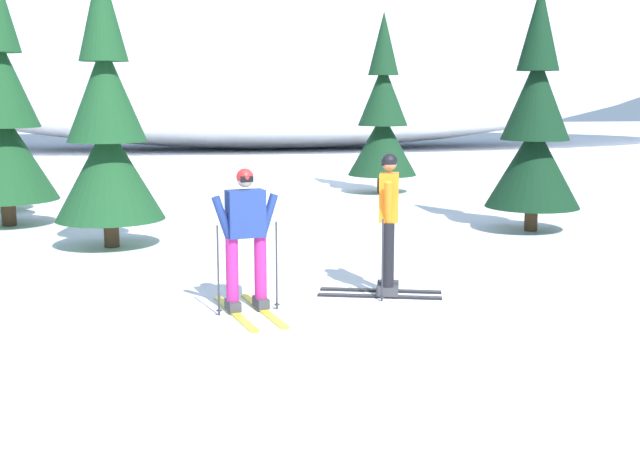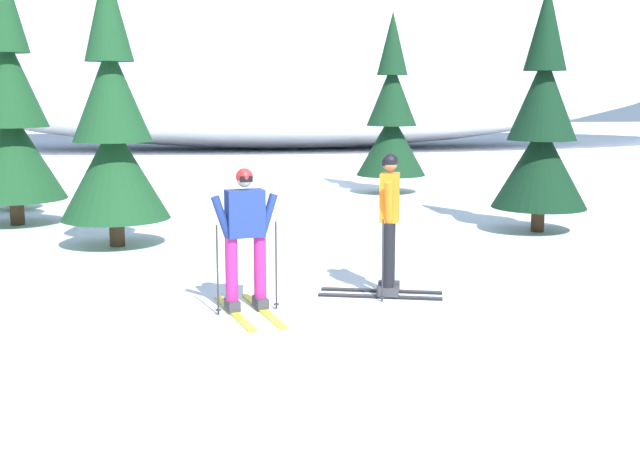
# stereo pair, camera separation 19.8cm
# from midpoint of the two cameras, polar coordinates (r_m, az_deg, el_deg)

# --- Properties ---
(ground_plane) EXTENTS (120.00, 120.00, 0.00)m
(ground_plane) POSITION_cam_midpoint_polar(r_m,az_deg,el_deg) (9.10, 0.56, -7.03)
(ground_plane) COLOR white
(skier_navy_jacket) EXTENTS (0.84, 1.66, 1.74)m
(skier_navy_jacket) POSITION_cam_midpoint_polar(r_m,az_deg,el_deg) (9.57, -5.89, -0.57)
(skier_navy_jacket) COLOR gold
(skier_navy_jacket) RESTS_ON ground
(skier_orange_jacket) EXTENTS (1.66, 0.82, 1.86)m
(skier_orange_jacket) POSITION_cam_midpoint_polar(r_m,az_deg,el_deg) (10.32, 4.33, 0.52)
(skier_orange_jacket) COLOR black
(skier_orange_jacket) RESTS_ON ground
(pine_tree_far_left) EXTENTS (1.28, 1.28, 3.31)m
(pine_tree_far_left) POSITION_cam_midpoint_polar(r_m,az_deg,el_deg) (19.35, -22.04, 5.33)
(pine_tree_far_left) COLOR #47301E
(pine_tree_far_left) RESTS_ON ground
(pine_tree_center_left) EXTENTS (1.99, 1.99, 5.16)m
(pine_tree_center_left) POSITION_cam_midpoint_polar(r_m,az_deg,el_deg) (16.88, -22.06, 7.43)
(pine_tree_center_left) COLOR #47301E
(pine_tree_center_left) RESTS_ON ground
(pine_tree_center) EXTENTS (1.85, 1.85, 4.78)m
(pine_tree_center) POSITION_cam_midpoint_polar(r_m,az_deg,el_deg) (13.96, -15.37, 6.81)
(pine_tree_center) COLOR #47301E
(pine_tree_center) RESTS_ON ground
(pine_tree_center_right) EXTENTS (1.81, 1.81, 4.68)m
(pine_tree_center_right) POSITION_cam_midpoint_polar(r_m,az_deg,el_deg) (21.06, 4.23, 7.87)
(pine_tree_center_right) COLOR #47301E
(pine_tree_center_right) RESTS_ON ground
(pine_tree_far_right) EXTENTS (1.78, 1.78, 4.61)m
(pine_tree_far_right) POSITION_cam_midpoint_polar(r_m,az_deg,el_deg) (15.60, 14.75, 6.84)
(pine_tree_far_right) COLOR #47301E
(pine_tree_far_right) RESTS_ON ground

